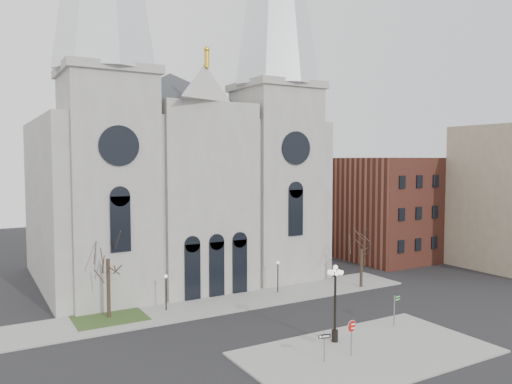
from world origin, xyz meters
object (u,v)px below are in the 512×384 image
stop_sign (351,330)px  one_way_sign (324,342)px  globe_lamp (335,294)px  street_name_sign (395,308)px

stop_sign → one_way_sign: (-2.35, 0.01, -0.42)m
one_way_sign → globe_lamp: bearing=54.5°
stop_sign → globe_lamp: (0.65, 2.60, 1.86)m
one_way_sign → street_name_sign: (9.60, 3.00, 0.09)m
stop_sign → one_way_sign: size_ratio=1.25×
one_way_sign → street_name_sign: street_name_sign is taller
stop_sign → globe_lamp: globe_lamp is taller
globe_lamp → one_way_sign: 4.57m
globe_lamp → street_name_sign: (6.60, 0.41, -2.19)m
street_name_sign → one_way_sign: bearing=-172.1°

